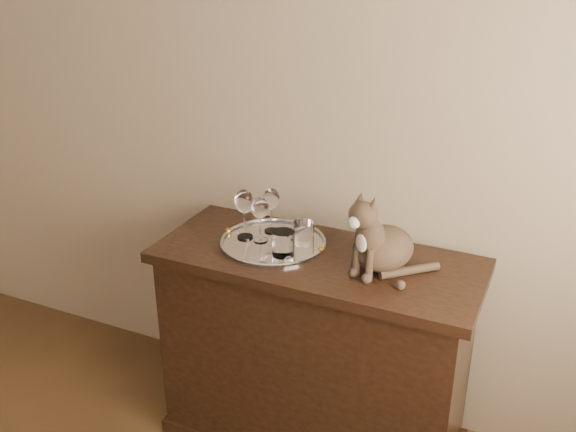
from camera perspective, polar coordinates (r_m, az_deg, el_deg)
name	(u,v)px	position (r m, az deg, el deg)	size (l,w,h in m)	color
wall_back	(212,87)	(2.69, -6.79, 11.33)	(4.00, 0.10, 2.70)	#C0A990
sideboard	(315,352)	(2.57, 2.39, -11.99)	(1.20, 0.50, 0.85)	black
tray	(273,243)	(2.42, -1.33, -2.43)	(0.40, 0.40, 0.01)	silver
wine_glass_b	(271,210)	(2.47, -1.50, 0.51)	(0.07, 0.07, 0.18)	white
wine_glass_c	(245,214)	(2.42, -3.88, 0.18)	(0.07, 0.07, 0.20)	silver
wine_glass_d	(260,219)	(2.40, -2.49, -0.28)	(0.07, 0.07, 0.18)	white
tumbler_a	(283,243)	(2.31, -0.44, -2.44)	(0.08, 0.08, 0.09)	white
tumbler_c	(304,233)	(2.39, 1.43, -1.53)	(0.08, 0.08, 0.09)	silver
cat	(384,228)	(2.22, 8.57, -1.08)	(0.30, 0.28, 0.31)	#4F3B2F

